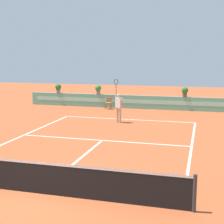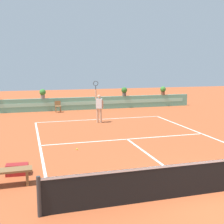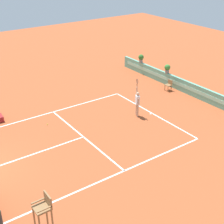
{
  "view_description": "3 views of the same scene",
  "coord_description": "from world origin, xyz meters",
  "px_view_note": "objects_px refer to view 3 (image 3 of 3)",
  "views": [
    {
      "loc": [
        4.52,
        -8.32,
        3.94
      ],
      "look_at": [
        -0.13,
        8.6,
        1.0
      ],
      "focal_mm": 53.89,
      "sensor_mm": 36.0,
      "label": 1
    },
    {
      "loc": [
        -4.59,
        -6.75,
        3.56
      ],
      "look_at": [
        -0.13,
        8.6,
        1.0
      ],
      "focal_mm": 47.55,
      "sensor_mm": 36.0,
      "label": 2
    },
    {
      "loc": [
        15.02,
        -2.02,
        10.31
      ],
      "look_at": [
        -0.13,
        8.6,
        1.0
      ],
      "focal_mm": 53.0,
      "sensor_mm": 36.0,
      "label": 3
    }
  ],
  "objects_px": {
    "umpire_chair": "(44,213)",
    "potted_plant_left": "(167,68)",
    "tennis_player": "(137,102)",
    "potted_plant_far_left": "(141,58)",
    "ball_kid_chair": "(169,85)",
    "gear_bag": "(0,118)",
    "tennis_ball_near_baseline": "(47,124)"
  },
  "relations": [
    {
      "from": "ball_kid_chair",
      "to": "potted_plant_far_left",
      "type": "height_order",
      "value": "potted_plant_far_left"
    },
    {
      "from": "umpire_chair",
      "to": "potted_plant_left",
      "type": "bearing_deg",
      "value": 121.49
    },
    {
      "from": "tennis_player",
      "to": "potted_plant_left",
      "type": "xyz_separation_m",
      "value": [
        -3.06,
        5.59,
        0.36
      ]
    },
    {
      "from": "ball_kid_chair",
      "to": "potted_plant_left",
      "type": "bearing_deg",
      "value": 145.1
    },
    {
      "from": "tennis_ball_near_baseline",
      "to": "potted_plant_left",
      "type": "height_order",
      "value": "potted_plant_left"
    },
    {
      "from": "ball_kid_chair",
      "to": "potted_plant_far_left",
      "type": "xyz_separation_m",
      "value": [
        -4.41,
        0.73,
        0.93
      ]
    },
    {
      "from": "potted_plant_left",
      "to": "potted_plant_far_left",
      "type": "bearing_deg",
      "value": 180.0
    },
    {
      "from": "ball_kid_chair",
      "to": "tennis_player",
      "type": "xyz_separation_m",
      "value": [
        2.01,
        -4.86,
        0.57
      ]
    },
    {
      "from": "tennis_player",
      "to": "potted_plant_left",
      "type": "height_order",
      "value": "tennis_player"
    },
    {
      "from": "umpire_chair",
      "to": "ball_kid_chair",
      "type": "relative_size",
      "value": 2.52
    },
    {
      "from": "umpire_chair",
      "to": "tennis_player",
      "type": "relative_size",
      "value": 0.83
    },
    {
      "from": "potted_plant_left",
      "to": "potted_plant_far_left",
      "type": "relative_size",
      "value": 1.0
    },
    {
      "from": "tennis_player",
      "to": "potted_plant_left",
      "type": "relative_size",
      "value": 3.57
    },
    {
      "from": "ball_kid_chair",
      "to": "potted_plant_far_left",
      "type": "distance_m",
      "value": 4.56
    },
    {
      "from": "gear_bag",
      "to": "potted_plant_far_left",
      "type": "relative_size",
      "value": 0.97
    },
    {
      "from": "ball_kid_chair",
      "to": "gear_bag",
      "type": "relative_size",
      "value": 1.21
    },
    {
      "from": "umpire_chair",
      "to": "gear_bag",
      "type": "height_order",
      "value": "umpire_chair"
    },
    {
      "from": "gear_bag",
      "to": "tennis_ball_near_baseline",
      "type": "bearing_deg",
      "value": 44.21
    },
    {
      "from": "potted_plant_left",
      "to": "umpire_chair",
      "type": "bearing_deg",
      "value": -58.51
    },
    {
      "from": "gear_bag",
      "to": "potted_plant_far_left",
      "type": "bearing_deg",
      "value": 97.45
    },
    {
      "from": "gear_bag",
      "to": "tennis_player",
      "type": "bearing_deg",
      "value": 59.17
    },
    {
      "from": "tennis_ball_near_baseline",
      "to": "potted_plant_left",
      "type": "relative_size",
      "value": 0.09
    },
    {
      "from": "ball_kid_chair",
      "to": "gear_bag",
      "type": "bearing_deg",
      "value": -101.83
    },
    {
      "from": "ball_kid_chair",
      "to": "gear_bag",
      "type": "xyz_separation_m",
      "value": [
        -2.65,
        -12.68,
        -0.3
      ]
    },
    {
      "from": "tennis_ball_near_baseline",
      "to": "potted_plant_far_left",
      "type": "distance_m",
      "value": 11.94
    },
    {
      "from": "tennis_player",
      "to": "potted_plant_far_left",
      "type": "height_order",
      "value": "tennis_player"
    },
    {
      "from": "gear_bag",
      "to": "tennis_player",
      "type": "distance_m",
      "value": 9.14
    },
    {
      "from": "gear_bag",
      "to": "ball_kid_chair",
      "type": "bearing_deg",
      "value": 78.17
    },
    {
      "from": "tennis_ball_near_baseline",
      "to": "potted_plant_far_left",
      "type": "xyz_separation_m",
      "value": [
        -4.1,
        11.13,
        1.38
      ]
    },
    {
      "from": "tennis_player",
      "to": "tennis_ball_near_baseline",
      "type": "relative_size",
      "value": 38.01
    },
    {
      "from": "umpire_chair",
      "to": "potted_plant_left",
      "type": "height_order",
      "value": "umpire_chair"
    },
    {
      "from": "potted_plant_left",
      "to": "potted_plant_far_left",
      "type": "xyz_separation_m",
      "value": [
        -3.36,
        0.0,
        0.0
      ]
    }
  ]
}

